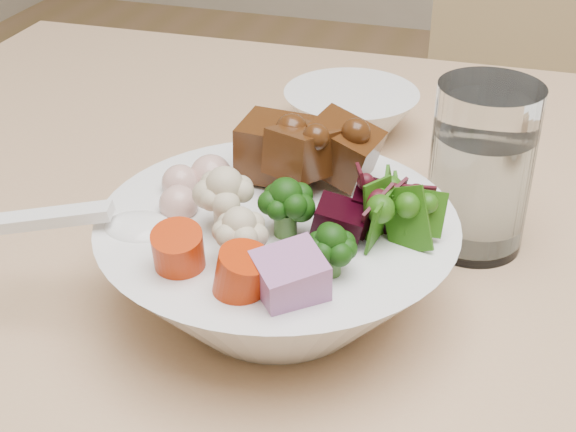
{
  "coord_description": "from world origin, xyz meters",
  "views": [
    {
      "loc": [
        -0.27,
        -0.34,
        1.09
      ],
      "look_at": [
        -0.41,
        0.11,
        0.81
      ],
      "focal_mm": 50.0,
      "sensor_mm": 36.0,
      "label": 1
    }
  ],
  "objects_px": {
    "food_bowl": "(281,255)",
    "side_bowl": "(351,113)",
    "water_glass": "(480,174)",
    "chair_far": "(544,180)"
  },
  "relations": [
    {
      "from": "chair_far",
      "to": "side_bowl",
      "type": "distance_m",
      "value": 0.57
    },
    {
      "from": "water_glass",
      "to": "side_bowl",
      "type": "bearing_deg",
      "value": 129.92
    },
    {
      "from": "chair_far",
      "to": "water_glass",
      "type": "bearing_deg",
      "value": -102.57
    },
    {
      "from": "chair_far",
      "to": "side_bowl",
      "type": "relative_size",
      "value": 6.48
    },
    {
      "from": "side_bowl",
      "to": "water_glass",
      "type": "bearing_deg",
      "value": -50.08
    },
    {
      "from": "food_bowl",
      "to": "side_bowl",
      "type": "bearing_deg",
      "value": 93.99
    },
    {
      "from": "food_bowl",
      "to": "water_glass",
      "type": "distance_m",
      "value": 0.17
    },
    {
      "from": "water_glass",
      "to": "side_bowl",
      "type": "relative_size",
      "value": 0.99
    },
    {
      "from": "food_bowl",
      "to": "side_bowl",
      "type": "xyz_separation_m",
      "value": [
        -0.02,
        0.29,
        -0.02
      ]
    },
    {
      "from": "water_glass",
      "to": "side_bowl",
      "type": "height_order",
      "value": "water_glass"
    }
  ]
}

